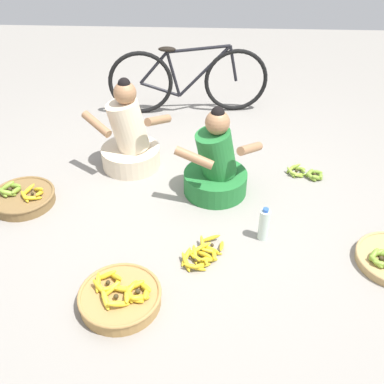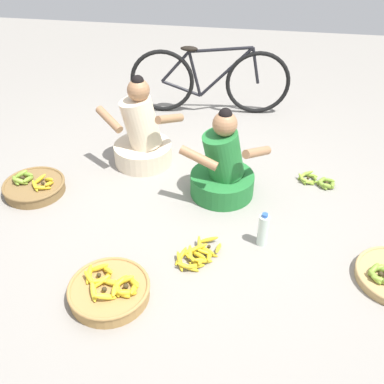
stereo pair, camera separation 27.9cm
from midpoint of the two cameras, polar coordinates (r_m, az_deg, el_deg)
ground_plane at (r=3.43m, az=-2.16°, el=-2.81°), size 10.00×10.00×0.00m
vendor_woman_front at (r=3.52m, az=0.87°, el=3.22°), size 0.69×0.52×0.77m
vendor_woman_behind at (r=3.91m, az=-10.18°, el=6.69°), size 0.75×0.52×0.83m
bicycle_leaning at (r=4.81m, az=-2.20°, el=14.25°), size 1.70×0.24×0.73m
banana_basket_front_left at (r=3.80m, az=-23.11°, el=-0.71°), size 0.50×0.50×0.16m
banana_basket_front_center at (r=2.81m, az=-12.19°, el=-13.28°), size 0.51×0.51×0.17m
loose_bananas_near_vendor at (r=3.04m, az=-1.30°, el=-8.24°), size 0.31×0.37×0.09m
loose_bananas_mid_left at (r=3.93m, az=12.62°, el=2.36°), size 0.33×0.24×0.08m
water_bottle at (r=3.15m, az=6.85°, el=-4.31°), size 0.08×0.08×0.27m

